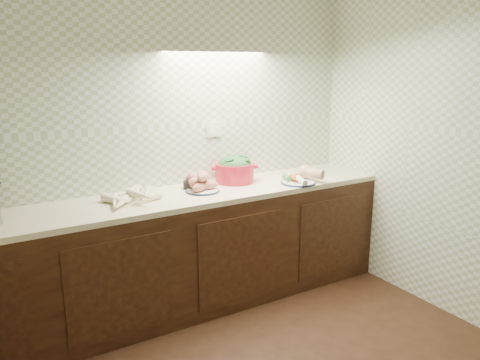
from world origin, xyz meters
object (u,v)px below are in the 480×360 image
dutch_oven (235,169)px  veg_plate (301,176)px  sweet_potato_plate (202,184)px  onion_bowl (193,183)px  parsnip_pile (132,196)px

dutch_oven → veg_plate: (0.46, -0.28, -0.06)m
sweet_potato_plate → dutch_oven: 0.39m
onion_bowl → veg_plate: 0.89m
parsnip_pile → sweet_potato_plate: 0.54m
sweet_potato_plate → onion_bowl: (-0.02, 0.12, -0.02)m
dutch_oven → sweet_potato_plate: bearing=-140.7°
parsnip_pile → sweet_potato_plate: bearing=-2.4°
parsnip_pile → veg_plate: veg_plate is taller
onion_bowl → dutch_oven: 0.39m
parsnip_pile → sweet_potato_plate: (0.54, -0.02, 0.02)m
sweet_potato_plate → veg_plate: bearing=-10.2°
onion_bowl → dutch_oven: dutch_oven is taller
onion_bowl → parsnip_pile: bearing=-169.5°
parsnip_pile → onion_bowl: bearing=10.5°
parsnip_pile → dutch_oven: size_ratio=1.20×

